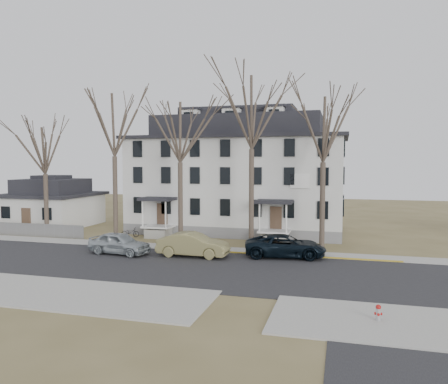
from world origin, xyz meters
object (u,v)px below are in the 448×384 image
(small_house, at_px, (52,205))
(car_navy, at_px, (285,246))
(tree_mid_right, at_px, (324,124))
(car_silver, at_px, (119,244))
(tree_center, at_px, (252,107))
(tree_bungalow, at_px, (45,147))
(fire_hydrant, at_px, (378,313))
(car_tan, at_px, (193,245))
(tree_far_left, at_px, (114,120))
(boarding_house, at_px, (238,176))
(bicycle_left, at_px, (130,233))
(tree_mid_left, at_px, (180,128))

(small_house, distance_m, car_navy, 27.74)
(tree_mid_right, distance_m, car_silver, 17.59)
(tree_center, relative_size, tree_bungalow, 1.36)
(car_navy, distance_m, fire_hydrant, 12.84)
(car_tan, bearing_deg, tree_bungalow, 73.63)
(tree_far_left, xyz_separation_m, car_silver, (3.20, -5.24, -9.54))
(boarding_house, height_order, tree_mid_right, tree_mid_right)
(fire_hydrant, bearing_deg, car_navy, 114.86)
(boarding_house, bearing_deg, car_navy, -61.44)
(tree_mid_right, bearing_deg, tree_bungalow, 180.00)
(tree_mid_right, bearing_deg, fire_hydrant, -78.46)
(tree_bungalow, relative_size, bicycle_left, 6.63)
(small_house, relative_size, car_tan, 1.69)
(car_tan, bearing_deg, boarding_house, -1.35)
(tree_mid_left, bearing_deg, bicycle_left, 163.69)
(bicycle_left, bearing_deg, tree_mid_left, -116.09)
(bicycle_left, bearing_deg, small_house, 58.49)
(car_tan, xyz_separation_m, fire_hydrant, (11.81, -10.10, -0.46))
(tree_bungalow, relative_size, car_navy, 1.89)
(fire_hydrant, bearing_deg, bicycle_left, 140.76)
(tree_far_left, relative_size, tree_center, 0.93)
(small_house, bearing_deg, car_silver, -38.84)
(tree_bungalow, bearing_deg, tree_center, 0.00)
(tree_center, distance_m, bicycle_left, 15.73)
(car_silver, xyz_separation_m, car_tan, (5.50, 0.63, 0.05))
(bicycle_left, xyz_separation_m, fire_hydrant, (19.97, -16.31, -0.04))
(tree_center, xyz_separation_m, tree_bungalow, (-19.00, 0.00, -2.97))
(bicycle_left, relative_size, fire_hydrant, 2.11)
(tree_mid_left, bearing_deg, tree_far_left, 180.00)
(tree_bungalow, bearing_deg, car_silver, -27.18)
(tree_mid_left, bearing_deg, tree_center, 0.00)
(tree_mid_right, bearing_deg, car_tan, -152.35)
(tree_mid_left, distance_m, car_silver, 10.62)
(small_house, bearing_deg, tree_center, -15.08)
(small_house, bearing_deg, tree_mid_right, -12.27)
(tree_center, xyz_separation_m, car_silver, (-8.80, -5.24, -10.28))
(car_silver, bearing_deg, bicycle_left, 29.12)
(tree_mid_left, relative_size, bicycle_left, 7.84)
(tree_mid_left, relative_size, fire_hydrant, 16.56)
(tree_far_left, bearing_deg, small_house, 150.61)
(boarding_house, distance_m, car_silver, 15.29)
(tree_bungalow, distance_m, bicycle_left, 10.89)
(tree_far_left, height_order, car_tan, tree_far_left)
(car_tan, bearing_deg, tree_center, -35.59)
(car_silver, bearing_deg, fire_hydrant, -110.86)
(boarding_house, xyz_separation_m, tree_far_left, (-9.00, -8.15, 4.96))
(boarding_house, bearing_deg, tree_far_left, -137.82)
(tree_far_left, distance_m, fire_hydrant, 27.13)
(tree_far_left, distance_m, car_tan, 13.68)
(car_silver, height_order, car_navy, car_silver)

